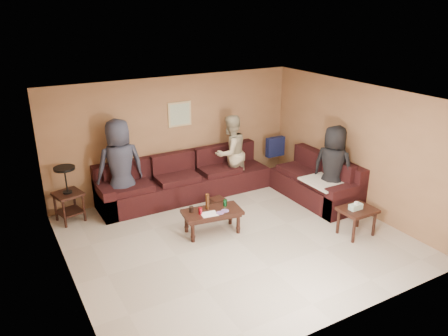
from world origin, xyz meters
name	(u,v)px	position (x,y,z in m)	size (l,w,h in m)	color
room	(236,149)	(0.00, 0.00, 1.66)	(5.60, 5.50, 2.50)	#B8AE9C
sectional_sofa	(232,183)	(0.81, 1.52, 0.33)	(4.65, 2.90, 0.97)	black
coffee_table	(212,214)	(-0.26, 0.39, 0.37)	(1.11, 0.66, 0.72)	black
end_table_left	(68,193)	(-2.38, 2.12, 0.57)	(0.58, 0.58, 1.09)	black
side_table_right	(357,212)	(1.94, -0.93, 0.43)	(0.61, 0.50, 0.65)	black
waste_bin	(218,206)	(0.21, 1.02, 0.16)	(0.26, 0.26, 0.32)	black
wall_art	(180,114)	(0.10, 2.48, 1.70)	(0.52, 0.04, 0.52)	tan
person_left	(120,167)	(-1.37, 2.03, 0.94)	(0.92, 0.60, 1.88)	#2A2D3B
person_middle	(231,153)	(1.04, 1.96, 0.84)	(0.81, 0.63, 1.67)	tan
person_right	(333,168)	(2.32, 0.15, 0.85)	(0.83, 0.54, 1.70)	black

